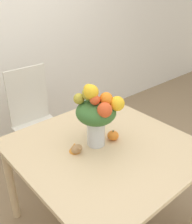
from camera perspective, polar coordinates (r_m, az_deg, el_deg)
ground_plane at (r=2.28m, az=1.56°, el=-22.70°), size 12.00×12.00×0.00m
dining_table at (r=1.83m, az=1.83°, el=-9.81°), size 1.11×1.13×0.74m
flower_vase at (r=1.67m, az=0.15°, el=-0.37°), size 0.26×0.28×0.44m
pumpkin at (r=1.83m, az=3.73°, el=-5.11°), size 0.08×0.08×0.07m
turkey_figurine at (r=1.71m, az=-4.45°, el=-7.80°), size 0.08×0.10×0.06m
dining_chair_near_window at (r=2.57m, az=-12.82°, el=-1.93°), size 0.43×0.43×1.02m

